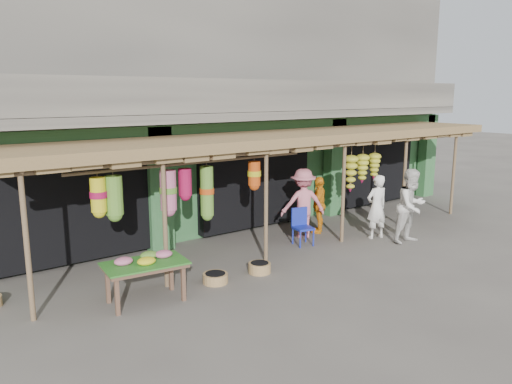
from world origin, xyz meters
TOP-DOWN VIEW (x-y plane):
  - ground at (0.00, 0.00)m, footprint 80.00×80.00m
  - building at (-0.00, 4.87)m, footprint 16.40×6.80m
  - awning at (-0.13, 0.80)m, footprint 14.00×2.70m
  - flower_table at (-4.63, -0.62)m, footprint 1.56×1.02m
  - blue_chair at (0.03, 0.28)m, footprint 0.53×0.54m
  - basket_mid at (-3.14, -0.63)m, footprint 0.64×0.64m
  - basket_right at (-2.08, -0.71)m, footprint 0.51×0.51m
  - person_front at (1.97, -0.49)m, footprint 0.68×0.51m
  - person_right at (2.35, -1.29)m, footprint 0.96×0.77m
  - person_vendor at (1.15, 0.80)m, footprint 0.95×0.86m
  - person_shopper at (0.50, 0.75)m, footprint 1.36×1.13m

SIDE VIEW (x-z plane):
  - ground at x=0.00m, z-range 0.00..0.00m
  - basket_mid at x=-3.14m, z-range 0.00..0.20m
  - basket_right at x=-2.08m, z-range 0.00..0.22m
  - blue_chair at x=0.03m, z-range 0.05..0.98m
  - flower_table at x=-4.63m, z-range 0.27..1.15m
  - person_vendor at x=1.15m, z-range 0.00..1.56m
  - person_front at x=1.97m, z-range 0.00..1.69m
  - person_shopper at x=0.50m, z-range 0.00..1.83m
  - person_right at x=2.35m, z-range 0.00..1.90m
  - awning at x=-0.13m, z-range 1.18..3.97m
  - building at x=0.00m, z-range -0.13..6.87m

